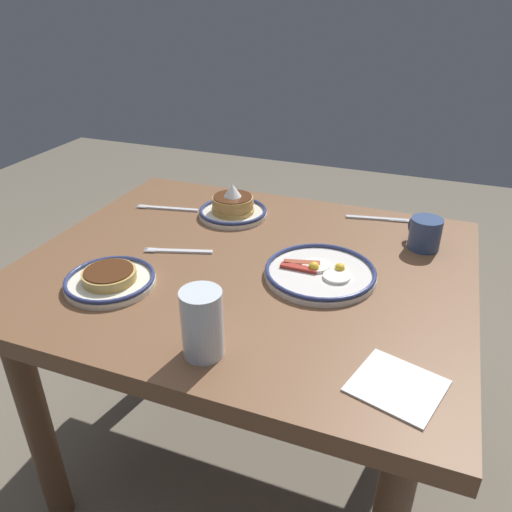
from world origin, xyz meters
TOP-DOWN VIEW (x-y plane):
  - ground_plane at (0.00, 0.00)m, footprint 6.00×6.00m
  - dining_table at (0.00, 0.00)m, footprint 1.12×0.94m
  - plate_near_main at (0.15, -0.26)m, footprint 0.21×0.21m
  - plate_center_pancakes at (-0.19, -0.00)m, footprint 0.27×0.27m
  - plate_far_companion at (0.26, 0.22)m, footprint 0.21×0.21m
  - coffee_mug at (-0.41, -0.25)m, footprint 0.09×0.10m
  - drinking_glass at (-0.06, 0.36)m, footprint 0.08×0.08m
  - paper_napkin at (-0.42, 0.32)m, footprint 0.18×0.18m
  - fork_near at (0.19, 0.01)m, footprint 0.18×0.07m
  - fork_far at (0.36, -0.23)m, footprint 0.20×0.06m
  - butter_knife at (-0.29, -0.39)m, footprint 0.22×0.06m

SIDE VIEW (x-z plane):
  - ground_plane at x=0.00m, z-range 0.00..0.00m
  - dining_table at x=0.00m, z-range 0.26..1.01m
  - paper_napkin at x=-0.42m, z-range 0.74..0.75m
  - butter_knife at x=-0.29m, z-range 0.74..0.75m
  - fork_far at x=0.36m, z-range 0.74..0.75m
  - fork_near at x=0.19m, z-range 0.74..0.75m
  - plate_center_pancakes at x=-0.19m, z-range 0.74..0.77m
  - plate_far_companion at x=0.26m, z-range 0.74..0.78m
  - plate_near_main at x=0.15m, z-range 0.72..0.82m
  - coffee_mug at x=-0.41m, z-range 0.74..0.83m
  - drinking_glass at x=-0.06m, z-range 0.73..0.87m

